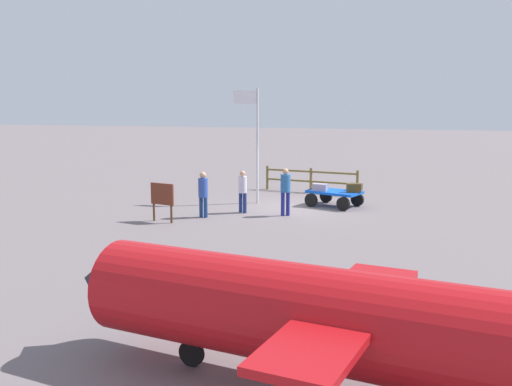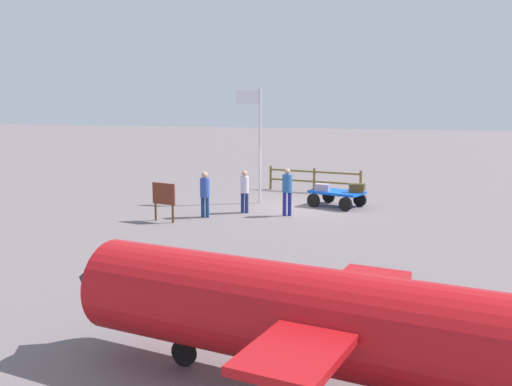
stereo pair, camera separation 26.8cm
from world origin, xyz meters
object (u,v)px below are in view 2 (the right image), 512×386
object	(u,v)px
worker_lead	(205,191)
airplane_near	(317,319)
suitcase_tan	(356,188)
worker_trailing	(287,188)
signboard	(164,197)
suitcase_grey	(358,187)
worker_supervisor	(245,189)
luggage_cart	(336,195)
flagpole	(257,134)
suitcase_dark	(323,187)

from	to	relation	value
worker_lead	airplane_near	distance (m)	13.51
suitcase_tan	worker_lead	world-z (taller)	worker_lead
worker_trailing	signboard	size ratio (longest dim) A/B	1.28
suitcase_grey	worker_supervisor	size ratio (longest dim) A/B	0.35
luggage_cart	flagpole	world-z (taller)	flagpole
worker_supervisor	suitcase_grey	bearing A→B (deg)	-148.53
suitcase_tan	worker_lead	xyz separation A→B (m)	(5.21, 3.10, 0.17)
suitcase_dark	worker_lead	distance (m)	5.03
suitcase_dark	signboard	size ratio (longest dim) A/B	0.45
worker_lead	flagpole	bearing A→B (deg)	-107.87
luggage_cart	suitcase_tan	xyz separation A→B (m)	(-0.79, 0.22, 0.34)
suitcase_tan	signboard	distance (m)	7.62
suitcase_tan	worker_supervisor	distance (m)	4.46
luggage_cart	suitcase_grey	bearing A→B (deg)	-157.08
luggage_cart	signboard	bearing A→B (deg)	38.57
worker_supervisor	suitcase_tan	bearing A→B (deg)	-154.60
suitcase_tan	worker_supervisor	xyz separation A→B (m)	(4.03, 1.91, 0.10)
worker_trailing	airplane_near	bearing A→B (deg)	103.32
suitcase_dark	airplane_near	xyz separation A→B (m)	(-2.11, 15.34, 0.43)
worker_trailing	worker_supervisor	distance (m)	1.70
airplane_near	flagpole	distance (m)	16.34
worker_lead	worker_trailing	bearing A→B (deg)	-160.74
suitcase_dark	suitcase_grey	xyz separation A→B (m)	(-1.38, -0.46, -0.00)
suitcase_grey	airplane_near	xyz separation A→B (m)	(-0.72, 15.79, 0.43)
worker_trailing	worker_supervisor	size ratio (longest dim) A/B	1.09
suitcase_dark	worker_trailing	world-z (taller)	worker_trailing
luggage_cart	worker_lead	bearing A→B (deg)	36.95
flagpole	suitcase_tan	bearing A→B (deg)	176.06
luggage_cart	suitcase_dark	xyz separation A→B (m)	(0.55, 0.10, 0.30)
suitcase_grey	luggage_cart	bearing A→B (deg)	22.92
worker_supervisor	signboard	xyz separation A→B (m)	(2.32, 2.29, -0.03)
worker_trailing	airplane_near	world-z (taller)	airplane_near
suitcase_tan	airplane_near	distance (m)	15.24
suitcase_tan	worker_lead	bearing A→B (deg)	30.72
suitcase_grey	airplane_near	world-z (taller)	airplane_near
suitcase_tan	suitcase_grey	bearing A→B (deg)	-93.93
suitcase_grey	signboard	size ratio (longest dim) A/B	0.41
suitcase_dark	suitcase_tan	bearing A→B (deg)	174.89
worker_trailing	worker_lead	bearing A→B (deg)	19.26
worker_supervisor	airplane_near	distance (m)	14.14
suitcase_tan	signboard	world-z (taller)	signboard
signboard	airplane_near	bearing A→B (deg)	122.87
suitcase_dark	signboard	xyz separation A→B (m)	(5.01, 4.33, 0.11)
luggage_cart	suitcase_grey	world-z (taller)	suitcase_grey
flagpole	signboard	bearing A→B (deg)	63.57
flagpole	signboard	xyz separation A→B (m)	(2.23, 4.49, -1.98)
suitcase_tan	airplane_near	xyz separation A→B (m)	(-0.76, 15.22, 0.39)
worker_supervisor	airplane_near	size ratio (longest dim) A/B	0.18
worker_lead	worker_supervisor	size ratio (longest dim) A/B	1.04
airplane_near	luggage_cart	bearing A→B (deg)	-84.24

